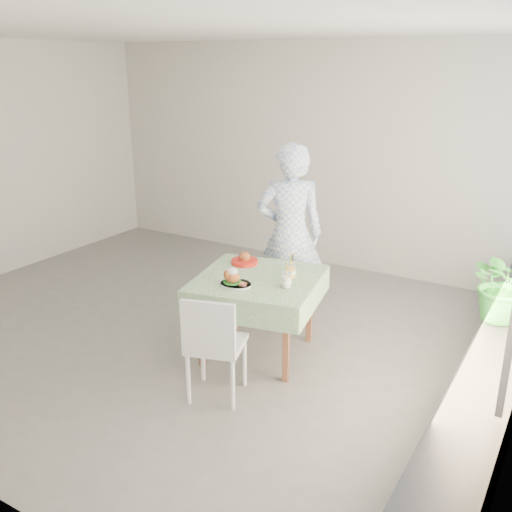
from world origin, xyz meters
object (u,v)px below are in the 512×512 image
Objects in this scene: chair_far at (285,298)px; diner at (290,234)px; cafe_table at (258,307)px; juice_cup_orange at (290,271)px; potted_plant at (505,284)px; main_dish at (234,279)px; chair_near at (216,365)px.

chair_far is 0.48× the size of diner.
diner is at bearing 98.05° from cafe_table.
cafe_table is at bearing -81.97° from chair_far.
potted_plant is at bearing 20.06° from juice_cup_orange.
main_dish is 0.51m from juice_cup_orange.
chair_far is 0.98× the size of chair_near.
chair_far is 1.47m from chair_near.
potted_plant is (2.02, -0.07, -0.09)m from diner.
chair_far is at bearing 65.33° from diner.
juice_cup_orange is at bearing -159.94° from potted_plant.
chair_near is 1.38× the size of potted_plant.
chair_near is at bearing 64.08° from diner.
potted_plant reaches higher than chair_far.
chair_far is 0.65m from diner.
cafe_table is 0.67× the size of diner.
main_dish is 1.05× the size of juice_cup_orange.
cafe_table is at bearing -151.26° from juice_cup_orange.
potted_plant is (2.00, 0.05, 0.55)m from chair_far.
chair_near is at bearing -83.19° from chair_far.
chair_far is 3.15× the size of juice_cup_orange.
cafe_table is at bearing 65.22° from diner.
main_dish is at bearing -108.38° from cafe_table.
chair_far is at bearing 121.80° from juice_cup_orange.
main_dish is (-0.08, -0.26, 0.33)m from cafe_table.
diner is 6.64× the size of juice_cup_orange.
cafe_table is 0.80m from chair_near.
juice_cup_orange is at bearing 79.29° from chair_near.
potted_plant is at bearing 39.58° from chair_near.
cafe_table is at bearing 71.62° from main_dish.
chair_far is at bearing 90.79° from main_dish.
cafe_table is 4.26× the size of main_dish.
diner is at bearing 98.16° from chair_far.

